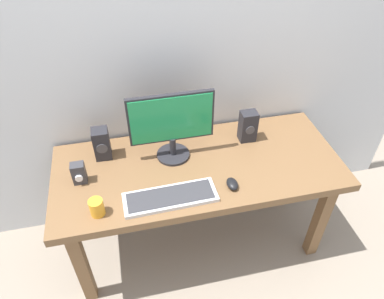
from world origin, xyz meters
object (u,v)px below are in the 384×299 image
Objects in this scene: desk at (198,176)px; mouse at (232,184)px; monitor at (172,124)px; speaker_right at (248,126)px; keyboard_primary at (170,197)px; speaker_left at (102,144)px; coffee_mug at (97,207)px; audio_controller at (79,173)px.

desk is 0.27m from mouse.
monitor is 0.49m from speaker_right.
keyboard_primary is (-0.20, -0.22, 0.10)m from desk.
speaker_right reaches higher than keyboard_primary.
speaker_left is 0.43m from coffee_mug.
monitor is 2.47× the size of speaker_left.
speaker_left is (-0.39, 0.07, -0.13)m from monitor.
audio_controller is at bearing -168.48° from monitor.
speaker_right is at bearing 23.51° from coffee_mug.
keyboard_primary is 0.66m from speaker_right.
monitor is (-0.13, 0.12, 0.31)m from desk.
speaker_right is at bearing 5.36° from monitor.
audio_controller reaches higher than mouse.
speaker_left is at bearing 54.21° from audio_controller.
keyboard_primary is at bearing -26.90° from audio_controller.
coffee_mug is at bearing -179.33° from mouse.
audio_controller is at bearing 153.10° from keyboard_primary.
desk is 8.32× the size of speaker_right.
coffee_mug is (-0.44, -0.35, -0.18)m from monitor.
audio_controller reaches higher than coffee_mug.
mouse reaches higher than desk.
monitor is 0.98× the size of keyboard_primary.
monitor is 5.22× the size of mouse.
desk is 17.63× the size of coffee_mug.
mouse is at bearing -50.81° from monitor.
desk is 13.13× the size of audio_controller.
audio_controller is (-0.13, -0.18, -0.03)m from speaker_left.
audio_controller is at bearing -171.37° from speaker_right.
audio_controller is (-0.65, 0.01, 0.15)m from desk.
coffee_mug is at bearing -177.45° from keyboard_primary.
keyboard_primary is 3.88× the size of audio_controller.
desk is 0.66m from audio_controller.
mouse is 0.42m from speaker_right.
coffee_mug is (-0.56, -0.23, 0.13)m from desk.
speaker_right reaches higher than audio_controller.
mouse is 0.76m from speaker_left.
mouse is 0.46× the size of speaker_right.
speaker_right is (0.21, 0.36, 0.08)m from mouse.
audio_controller is 1.34× the size of coffee_mug.
monitor is 2.40× the size of speaker_right.
speaker_right is 2.12× the size of coffee_mug.
mouse is at bearing 2.49° from coffee_mug.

